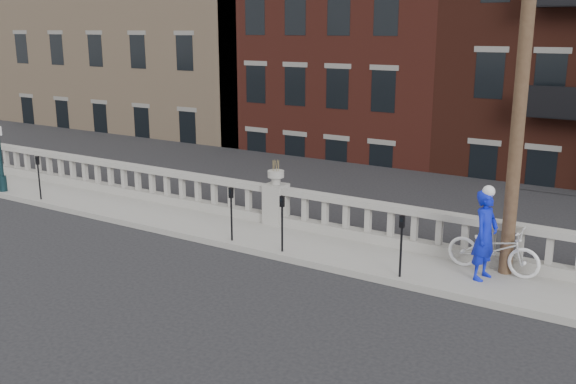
{
  "coord_description": "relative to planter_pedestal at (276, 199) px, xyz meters",
  "views": [
    {
      "loc": [
        9.24,
        -9.96,
        5.3
      ],
      "look_at": [
        0.86,
        3.2,
        1.31
      ],
      "focal_mm": 40.0,
      "sensor_mm": 36.0,
      "label": 1
    }
  ],
  "objects": [
    {
      "name": "lower_level",
      "position": [
        0.56,
        19.09,
        1.8
      ],
      "size": [
        80.0,
        44.0,
        20.8
      ],
      "color": "#605E59",
      "rests_on": "ground"
    },
    {
      "name": "parking_meter_d",
      "position": [
        4.36,
        -1.8,
        0.17
      ],
      "size": [
        0.1,
        0.09,
        1.36
      ],
      "color": "black",
      "rests_on": "sidewalk"
    },
    {
      "name": "sidewalk",
      "position": [
        0.0,
        -0.95,
        -0.76
      ],
      "size": [
        32.0,
        2.2,
        0.15
      ],
      "primitive_type": "cube",
      "color": "gray",
      "rests_on": "ground"
    },
    {
      "name": "ground",
      "position": [
        0.0,
        -3.95,
        -0.83
      ],
      "size": [
        120.0,
        120.0,
        0.0
      ],
      "primitive_type": "plane",
      "color": "black",
      "rests_on": "ground"
    },
    {
      "name": "balustrade",
      "position": [
        0.0,
        0.0,
        -0.19
      ],
      "size": [
        28.0,
        0.34,
        1.03
      ],
      "color": "gray",
      "rests_on": "sidewalk"
    },
    {
      "name": "bicycle",
      "position": [
        5.95,
        -0.46,
        -0.16
      ],
      "size": [
        2.02,
        0.76,
        1.05
      ],
      "primitive_type": "imported",
      "rotation": [
        0.0,
        0.0,
        1.54
      ],
      "color": "white",
      "rests_on": "sidewalk"
    },
    {
      "name": "parking_meter_b",
      "position": [
        -0.13,
        -1.8,
        0.17
      ],
      "size": [
        0.1,
        0.09,
        1.36
      ],
      "color": "black",
      "rests_on": "sidewalk"
    },
    {
      "name": "cyclist",
      "position": [
        5.87,
        -0.95,
        0.28
      ],
      "size": [
        0.58,
        0.77,
        1.92
      ],
      "primitive_type": "imported",
      "rotation": [
        0.0,
        0.0,
        1.39
      ],
      "color": "#0C1BBE",
      "rests_on": "sidewalk"
    },
    {
      "name": "parking_meter_c",
      "position": [
        1.37,
        -1.8,
        0.17
      ],
      "size": [
        0.1,
        0.09,
        1.36
      ],
      "color": "black",
      "rests_on": "sidewalk"
    },
    {
      "name": "parking_meter_a",
      "position": [
        -7.58,
        -1.8,
        0.17
      ],
      "size": [
        0.1,
        0.09,
        1.36
      ],
      "color": "black",
      "rests_on": "sidewalk"
    },
    {
      "name": "utility_pole",
      "position": [
        6.2,
        -0.35,
        4.41
      ],
      "size": [
        1.6,
        0.28,
        10.0
      ],
      "color": "#422D1E",
      "rests_on": "sidewalk"
    },
    {
      "name": "planter_pedestal",
      "position": [
        0.0,
        0.0,
        0.0
      ],
      "size": [
        0.55,
        0.55,
        1.76
      ],
      "color": "gray",
      "rests_on": "sidewalk"
    }
  ]
}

